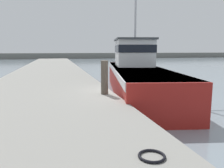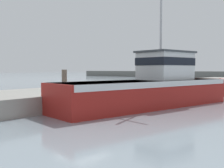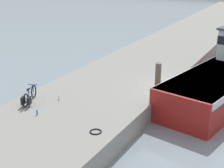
% 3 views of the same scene
% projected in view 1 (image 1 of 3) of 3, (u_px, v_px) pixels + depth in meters
% --- Properties ---
extents(ground_plane, '(320.00, 320.00, 0.00)m').
position_uv_depth(ground_plane, '(127.00, 112.00, 9.72)').
color(ground_plane, '#84939E').
extents(dock_pier, '(5.91, 80.00, 0.94)m').
position_uv_depth(dock_pier, '(42.00, 107.00, 8.77)').
color(dock_pier, gray).
rests_on(dock_pier, ground_plane).
extents(far_shoreline, '(180.00, 5.00, 1.79)m').
position_uv_depth(far_shoreline, '(151.00, 55.00, 78.38)').
color(far_shoreline, slate).
rests_on(far_shoreline, ground_plane).
extents(fishing_boat_main, '(5.36, 15.27, 9.29)m').
position_uv_depth(fishing_boat_main, '(136.00, 73.00, 14.37)').
color(fishing_boat_main, maroon).
rests_on(fishing_boat_main, ground_plane).
extents(mooring_post, '(0.29, 0.29, 1.38)m').
position_uv_depth(mooring_post, '(105.00, 77.00, 8.90)').
color(mooring_post, '#51473D').
rests_on(mooring_post, dock_pier).
extents(hose_coil, '(0.47, 0.47, 0.05)m').
position_uv_depth(hose_coil, '(152.00, 156.00, 3.69)').
color(hose_coil, black).
rests_on(hose_coil, dock_pier).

